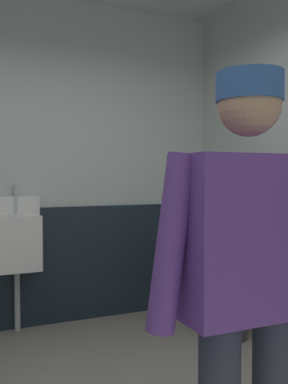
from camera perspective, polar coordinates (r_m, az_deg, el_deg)
wall_back at (r=3.90m, az=-14.07°, el=3.96°), size 3.95×0.12×2.90m
wainscot_band_back at (r=3.91m, az=-13.75°, el=-9.70°), size 3.35×0.03×1.04m
urinal_solo at (r=3.70m, az=-16.57°, el=-6.40°), size 0.40×0.34×1.24m
person at (r=1.49m, az=13.94°, el=-10.92°), size 0.71×0.60×1.66m
trash_bin at (r=3.65m, az=11.13°, el=-13.89°), size 0.33×0.33×0.63m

